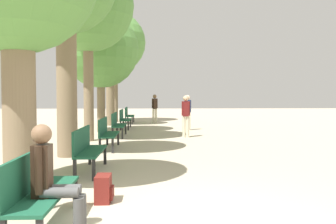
{
  "coord_description": "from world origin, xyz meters",
  "views": [
    {
      "loc": [
        -0.18,
        -4.26,
        1.59
      ],
      "look_at": [
        0.15,
        3.52,
        1.24
      ],
      "focal_mm": 40.0,
      "sensor_mm": 36.0,
      "label": 1
    }
  ],
  "objects_px": {
    "person_seated": "(53,177)",
    "tree_row_5": "(115,43)",
    "bench_row_0": "(38,185)",
    "bench_row_2": "(106,131)",
    "tree_row_4": "(110,47)",
    "tree_row_3": "(101,50)",
    "tree_row_2": "(88,7)",
    "bench_row_3": "(117,123)",
    "pedestrian_mid": "(155,107)",
    "pedestrian_near": "(188,110)",
    "bench_row_5": "(128,114)",
    "bench_row_4": "(124,118)",
    "pedestrian_far": "(186,113)",
    "backpack": "(104,189)",
    "bench_row_1": "(87,147)"
  },
  "relations": [
    {
      "from": "bench_row_4",
      "to": "pedestrian_far",
      "type": "relative_size",
      "value": 1.11
    },
    {
      "from": "bench_row_4",
      "to": "pedestrian_near",
      "type": "xyz_separation_m",
      "value": [
        2.96,
        -0.87,
        0.39
      ]
    },
    {
      "from": "tree_row_3",
      "to": "person_seated",
      "type": "bearing_deg",
      "value": -84.87
    },
    {
      "from": "bench_row_2",
      "to": "tree_row_5",
      "type": "xyz_separation_m",
      "value": [
        -0.85,
        11.36,
        4.17
      ]
    },
    {
      "from": "tree_row_2",
      "to": "bench_row_2",
      "type": "bearing_deg",
      "value": -66.81
    },
    {
      "from": "tree_row_3",
      "to": "tree_row_2",
      "type": "bearing_deg",
      "value": -90.0
    },
    {
      "from": "tree_row_2",
      "to": "person_seated",
      "type": "relative_size",
      "value": 4.92
    },
    {
      "from": "pedestrian_near",
      "to": "tree_row_4",
      "type": "bearing_deg",
      "value": 142.86
    },
    {
      "from": "bench_row_1",
      "to": "person_seated",
      "type": "relative_size",
      "value": 1.39
    },
    {
      "from": "bench_row_3",
      "to": "tree_row_2",
      "type": "bearing_deg",
      "value": -122.17
    },
    {
      "from": "bench_row_3",
      "to": "bench_row_2",
      "type": "bearing_deg",
      "value": -90.0
    },
    {
      "from": "tree_row_4",
      "to": "pedestrian_near",
      "type": "distance_m",
      "value": 5.73
    },
    {
      "from": "bench_row_4",
      "to": "pedestrian_near",
      "type": "height_order",
      "value": "pedestrian_near"
    },
    {
      "from": "bench_row_5",
      "to": "pedestrian_near",
      "type": "height_order",
      "value": "pedestrian_near"
    },
    {
      "from": "bench_row_0",
      "to": "tree_row_3",
      "type": "xyz_separation_m",
      "value": [
        -0.85,
        11.79,
        2.99
      ]
    },
    {
      "from": "bench_row_2",
      "to": "tree_row_3",
      "type": "bearing_deg",
      "value": 99.38
    },
    {
      "from": "bench_row_3",
      "to": "backpack",
      "type": "bearing_deg",
      "value": -85.93
    },
    {
      "from": "bench_row_2",
      "to": "pedestrian_mid",
      "type": "distance_m",
      "value": 10.17
    },
    {
      "from": "bench_row_3",
      "to": "bench_row_4",
      "type": "distance_m",
      "value": 3.33
    },
    {
      "from": "backpack",
      "to": "bench_row_2",
      "type": "bearing_deg",
      "value": 96.49
    },
    {
      "from": "tree_row_4",
      "to": "person_seated",
      "type": "bearing_deg",
      "value": -86.03
    },
    {
      "from": "backpack",
      "to": "bench_row_5",
      "type": "bearing_deg",
      "value": 92.33
    },
    {
      "from": "bench_row_0",
      "to": "tree_row_5",
      "type": "height_order",
      "value": "tree_row_5"
    },
    {
      "from": "person_seated",
      "to": "pedestrian_near",
      "type": "relative_size",
      "value": 0.79
    },
    {
      "from": "bench_row_4",
      "to": "person_seated",
      "type": "xyz_separation_m",
      "value": [
        0.23,
        -13.51,
        0.15
      ]
    },
    {
      "from": "bench_row_3",
      "to": "tree_row_4",
      "type": "xyz_separation_m",
      "value": [
        -0.85,
        5.34,
        3.56
      ]
    },
    {
      "from": "tree_row_4",
      "to": "pedestrian_mid",
      "type": "bearing_deg",
      "value": 30.59
    },
    {
      "from": "bench_row_5",
      "to": "tree_row_5",
      "type": "bearing_deg",
      "value": 121.63
    },
    {
      "from": "person_seated",
      "to": "tree_row_5",
      "type": "bearing_deg",
      "value": 93.39
    },
    {
      "from": "tree_row_2",
      "to": "pedestrian_near",
      "type": "bearing_deg",
      "value": 45.01
    },
    {
      "from": "bench_row_5",
      "to": "pedestrian_near",
      "type": "bearing_deg",
      "value": -54.82
    },
    {
      "from": "tree_row_2",
      "to": "backpack",
      "type": "relative_size",
      "value": 15.47
    },
    {
      "from": "bench_row_1",
      "to": "tree_row_3",
      "type": "xyz_separation_m",
      "value": [
        -0.85,
        8.46,
        2.99
      ]
    },
    {
      "from": "tree_row_2",
      "to": "tree_row_4",
      "type": "height_order",
      "value": "tree_row_2"
    },
    {
      "from": "bench_row_1",
      "to": "tree_row_5",
      "type": "height_order",
      "value": "tree_row_5"
    },
    {
      "from": "bench_row_2",
      "to": "tree_row_3",
      "type": "distance_m",
      "value": 6.0
    },
    {
      "from": "bench_row_2",
      "to": "pedestrian_far",
      "type": "height_order",
      "value": "pedestrian_far"
    },
    {
      "from": "bench_row_4",
      "to": "pedestrian_mid",
      "type": "relative_size",
      "value": 1.08
    },
    {
      "from": "tree_row_4",
      "to": "tree_row_5",
      "type": "bearing_deg",
      "value": 90.0
    },
    {
      "from": "tree_row_3",
      "to": "bench_row_2",
      "type": "bearing_deg",
      "value": -80.62
    },
    {
      "from": "pedestrian_near",
      "to": "pedestrian_far",
      "type": "distance_m",
      "value": 2.9
    },
    {
      "from": "tree_row_5",
      "to": "tree_row_3",
      "type": "bearing_deg",
      "value": -90.0
    },
    {
      "from": "bench_row_2",
      "to": "tree_row_4",
      "type": "distance_m",
      "value": 9.41
    },
    {
      "from": "bench_row_1",
      "to": "person_seated",
      "type": "distance_m",
      "value": 3.54
    },
    {
      "from": "bench_row_2",
      "to": "backpack",
      "type": "distance_m",
      "value": 5.59
    },
    {
      "from": "bench_row_2",
      "to": "tree_row_4",
      "type": "height_order",
      "value": "tree_row_4"
    },
    {
      "from": "pedestrian_near",
      "to": "backpack",
      "type": "bearing_deg",
      "value": -101.6
    },
    {
      "from": "bench_row_1",
      "to": "tree_row_4",
      "type": "height_order",
      "value": "tree_row_4"
    },
    {
      "from": "bench_row_2",
      "to": "pedestrian_near",
      "type": "distance_m",
      "value": 6.51
    },
    {
      "from": "person_seated",
      "to": "pedestrian_far",
      "type": "height_order",
      "value": "pedestrian_far"
    }
  ]
}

